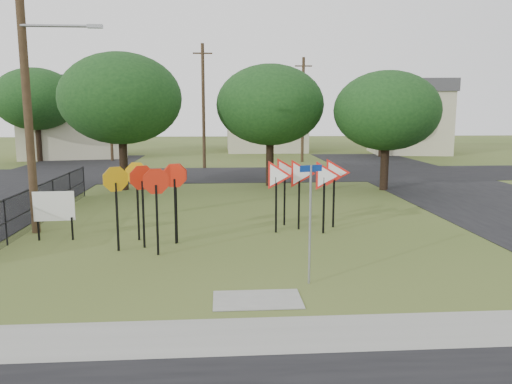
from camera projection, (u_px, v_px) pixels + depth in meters
ground at (251, 267)px, 13.65m from camera, size 140.00×140.00×0.00m
sidewalk at (264, 335)px, 9.51m from camera, size 30.00×1.60×0.02m
planting_strip at (271, 367)px, 8.33m from camera, size 30.00×0.80×0.02m
street_right at (483, 198)px, 24.33m from camera, size 8.00×50.00×0.02m
street_far at (233, 175)px, 33.33m from camera, size 60.00×8.00×0.02m
curb_pad at (257, 300)px, 11.28m from camera, size 2.00×1.20×0.02m
street_name_sign at (310, 217)px, 12.12m from camera, size 0.58×0.24×2.95m
stop_sign_cluster at (151, 186)px, 15.46m from camera, size 2.46×1.97×2.61m
yield_sign_cluster at (304, 177)px, 17.71m from camera, size 3.28×1.56×2.60m
info_board at (54, 208)px, 16.35m from camera, size 1.31×0.13×1.64m
utility_pole_main at (27, 81)px, 16.72m from camera, size 3.55×0.33×10.00m
far_pole_a at (203, 105)px, 36.39m from camera, size 1.40×0.24×9.00m
far_pole_b at (303, 109)px, 40.93m from camera, size 1.40×0.24×8.50m
far_pole_c at (110, 106)px, 41.73m from camera, size 1.40×0.24×9.00m
fence_run at (44, 202)px, 19.14m from camera, size 0.05×11.55×1.50m
house_left at (75, 117)px, 45.54m from camera, size 10.58×8.88×7.20m
house_mid at (265, 121)px, 52.79m from camera, size 8.40×8.40×6.20m
house_right at (409, 116)px, 49.76m from camera, size 8.30×8.30×7.20m
tree_near_left at (121, 99)px, 26.22m from camera, size 6.40×6.40×7.27m
tree_near_mid at (270, 105)px, 27.82m from camera, size 6.00×6.00×6.80m
tree_near_right at (387, 111)px, 26.32m from camera, size 5.60×5.60×6.33m
tree_far_left at (36, 99)px, 41.22m from camera, size 6.80×6.80×7.73m
tree_far_right at (383, 107)px, 45.39m from camera, size 6.00×6.00×6.80m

